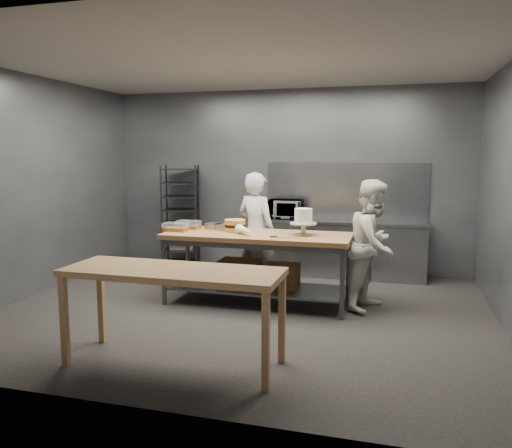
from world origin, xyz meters
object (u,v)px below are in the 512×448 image
(work_table, at_px, (257,260))
(near_counter, at_px, (173,278))
(chef_right, at_px, (373,245))
(speed_rack, at_px, (181,218))
(frosted_cake_stand, at_px, (303,219))
(microwave, at_px, (285,209))
(layer_cake, at_px, (235,226))
(chef_behind, at_px, (256,231))

(work_table, distance_m, near_counter, 2.10)
(chef_right, bearing_deg, work_table, 116.12)
(near_counter, bearing_deg, speed_rack, 113.06)
(near_counter, xyz_separation_m, frosted_cake_stand, (0.82, 2.09, 0.32))
(microwave, height_order, layer_cake, microwave)
(work_table, bearing_deg, frosted_cake_stand, 1.79)
(work_table, xyz_separation_m, layer_cake, (-0.32, 0.07, 0.43))
(chef_behind, bearing_deg, near_counter, 111.09)
(speed_rack, bearing_deg, chef_right, -25.09)
(work_table, height_order, speed_rack, speed_rack)
(speed_rack, bearing_deg, work_table, -42.98)
(frosted_cake_stand, bearing_deg, near_counter, -111.43)
(chef_right, xyz_separation_m, frosted_cake_stand, (-0.86, -0.14, 0.32))
(near_counter, relative_size, chef_behind, 1.19)
(speed_rack, distance_m, chef_behind, 1.93)
(near_counter, distance_m, layer_cake, 2.15)
(microwave, bearing_deg, near_counter, -93.00)
(speed_rack, distance_m, microwave, 1.82)
(microwave, xyz_separation_m, layer_cake, (-0.30, -1.71, -0.05))
(microwave, xyz_separation_m, frosted_cake_stand, (0.62, -1.76, 0.08))
(work_table, relative_size, frosted_cake_stand, 7.06)
(work_table, relative_size, speed_rack, 1.37)
(microwave, bearing_deg, chef_right, -47.58)
(layer_cake, bearing_deg, speed_rack, 132.68)
(frosted_cake_stand, height_order, layer_cake, frosted_cake_stand)
(chef_behind, xyz_separation_m, chef_right, (1.65, -0.50, -0.03))
(work_table, bearing_deg, microwave, 90.55)
(near_counter, relative_size, frosted_cake_stand, 5.88)
(work_table, distance_m, chef_behind, 0.74)
(layer_cake, bearing_deg, chef_behind, 78.11)
(near_counter, bearing_deg, layer_cake, 92.65)
(frosted_cake_stand, bearing_deg, chef_behind, 141.13)
(speed_rack, distance_m, frosted_cake_stand, 2.96)
(work_table, relative_size, chef_right, 1.48)
(chef_behind, distance_m, layer_cake, 0.63)
(chef_right, height_order, microwave, chef_right)
(chef_behind, xyz_separation_m, frosted_cake_stand, (0.79, -0.64, 0.29))
(work_table, xyz_separation_m, microwave, (-0.02, 1.78, 0.48))
(near_counter, xyz_separation_m, microwave, (0.20, 3.85, 0.24))
(near_counter, bearing_deg, chef_right, 53.05)
(speed_rack, height_order, frosted_cake_stand, speed_rack)
(microwave, relative_size, frosted_cake_stand, 1.59)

